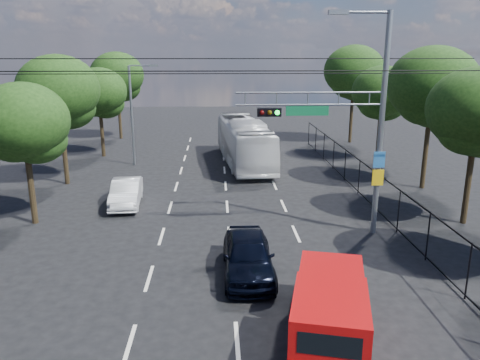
{
  "coord_description": "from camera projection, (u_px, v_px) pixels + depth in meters",
  "views": [
    {
      "loc": [
        -0.49,
        -11.45,
        7.82
      ],
      "look_at": [
        0.43,
        7.02,
        2.8
      ],
      "focal_mm": 35.0,
      "sensor_mm": 36.0,
      "label": 1
    }
  ],
  "objects": [
    {
      "name": "white_bus",
      "position": [
        244.0,
        142.0,
        33.93
      ],
      "size": [
        3.78,
        11.74,
        3.21
      ],
      "primitive_type": "imported",
      "rotation": [
        0.0,
        0.0,
        0.1
      ],
      "color": "silver",
      "rests_on": "ground"
    },
    {
      "name": "navy_hatchback",
      "position": [
        248.0,
        255.0,
        16.91
      ],
      "size": [
        1.8,
        4.48,
        1.52
      ],
      "primitive_type": "imported",
      "rotation": [
        0.0,
        0.0,
        -0.0
      ],
      "color": "black",
      "rests_on": "ground"
    },
    {
      "name": "tree_left_c",
      "position": [
        59.0,
        96.0,
        27.63
      ],
      "size": [
        4.8,
        4.8,
        7.8
      ],
      "color": "black",
      "rests_on": "ground"
    },
    {
      "name": "streetlight_left",
      "position": [
        134.0,
        110.0,
        32.97
      ],
      "size": [
        2.09,
        0.22,
        7.08
      ],
      "color": "slate",
      "rests_on": "ground"
    },
    {
      "name": "tree_right_c",
      "position": [
        432.0,
        91.0,
        26.65
      ],
      "size": [
        5.1,
        5.1,
        8.29
      ],
      "color": "black",
      "rests_on": "ground"
    },
    {
      "name": "tree_right_b",
      "position": [
        477.0,
        117.0,
        21.02
      ],
      "size": [
        4.5,
        4.5,
        7.31
      ],
      "color": "black",
      "rests_on": "ground"
    },
    {
      "name": "tree_right_e",
      "position": [
        354.0,
        75.0,
        41.05
      ],
      "size": [
        5.28,
        5.28,
        8.58
      ],
      "color": "black",
      "rests_on": "ground"
    },
    {
      "name": "signal_mast",
      "position": [
        354.0,
        117.0,
        19.69
      ],
      "size": [
        6.43,
        0.39,
        9.5
      ],
      "color": "slate",
      "rests_on": "ground"
    },
    {
      "name": "lane_markings",
      "position": [
        226.0,
        195.0,
        26.6
      ],
      "size": [
        6.12,
        38.0,
        0.01
      ],
      "color": "beige",
      "rests_on": "ground"
    },
    {
      "name": "ground",
      "position": [
        237.0,
        342.0,
        13.11
      ],
      "size": [
        120.0,
        120.0,
        0.0
      ],
      "primitive_type": "plane",
      "color": "black",
      "rests_on": "ground"
    },
    {
      "name": "tree_left_b",
      "position": [
        25.0,
        127.0,
        21.13
      ],
      "size": [
        4.08,
        4.08,
        6.63
      ],
      "color": "black",
      "rests_on": "ground"
    },
    {
      "name": "utility_wires",
      "position": [
        228.0,
        68.0,
        19.73
      ],
      "size": [
        22.0,
        5.04,
        0.74
      ],
      "color": "black",
      "rests_on": "ground"
    },
    {
      "name": "tree_right_d",
      "position": [
        382.0,
        96.0,
        33.61
      ],
      "size": [
        4.32,
        4.32,
        7.02
      ],
      "color": "black",
      "rests_on": "ground"
    },
    {
      "name": "fence_right",
      "position": [
        369.0,
        185.0,
        24.93
      ],
      "size": [
        0.06,
        34.03,
        2.0
      ],
      "color": "black",
      "rests_on": "ground"
    },
    {
      "name": "white_van",
      "position": [
        126.0,
        193.0,
        24.78
      ],
      "size": [
        1.75,
        4.23,
        1.36
      ],
      "primitive_type": "imported",
      "rotation": [
        0.0,
        0.0,
        0.07
      ],
      "color": "silver",
      "rests_on": "ground"
    },
    {
      "name": "tree_left_d",
      "position": [
        100.0,
        95.0,
        35.54
      ],
      "size": [
        4.2,
        4.2,
        6.83
      ],
      "color": "black",
      "rests_on": "ground"
    },
    {
      "name": "red_pickup",
      "position": [
        330.0,
        309.0,
        12.81
      ],
      "size": [
        3.08,
        5.53,
        1.96
      ],
      "color": "black",
      "rests_on": "ground"
    },
    {
      "name": "tree_left_e",
      "position": [
        117.0,
        79.0,
        43.03
      ],
      "size": [
        4.92,
        4.92,
        7.99
      ],
      "color": "black",
      "rests_on": "ground"
    }
  ]
}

